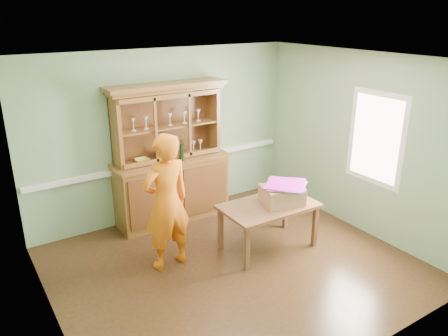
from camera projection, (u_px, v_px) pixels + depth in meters
floor at (234, 266)px, 5.84m from camera, size 4.50×4.50×0.00m
ceiling at (236, 60)px, 4.92m from camera, size 4.50×4.50×0.00m
wall_back at (164, 135)px, 6.96m from camera, size 4.50×0.00×4.50m
wall_left at (43, 216)px, 4.23m from camera, size 0.00×4.00×4.00m
wall_right at (359, 143)px, 6.53m from camera, size 0.00×4.00×4.00m
wall_front at (364, 239)px, 3.80m from camera, size 4.50×0.00×4.50m
chair_rail at (166, 162)px, 7.09m from camera, size 4.41×0.05×0.08m
framed_map at (36, 187)px, 4.41m from camera, size 0.03×0.60×0.46m
window_panel at (376, 139)px, 6.23m from camera, size 0.03×0.96×1.36m
china_hutch at (171, 174)px, 6.94m from camera, size 1.88×0.62×2.21m
dining_table at (269, 210)px, 6.13m from camera, size 1.34×0.82×0.66m
cardboard_box at (282, 195)px, 6.10m from camera, size 0.63×0.55×0.25m
kite_stack at (286, 185)px, 6.06m from camera, size 0.72×0.72×0.04m
person at (166, 202)px, 5.58m from camera, size 0.70×0.50×1.83m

